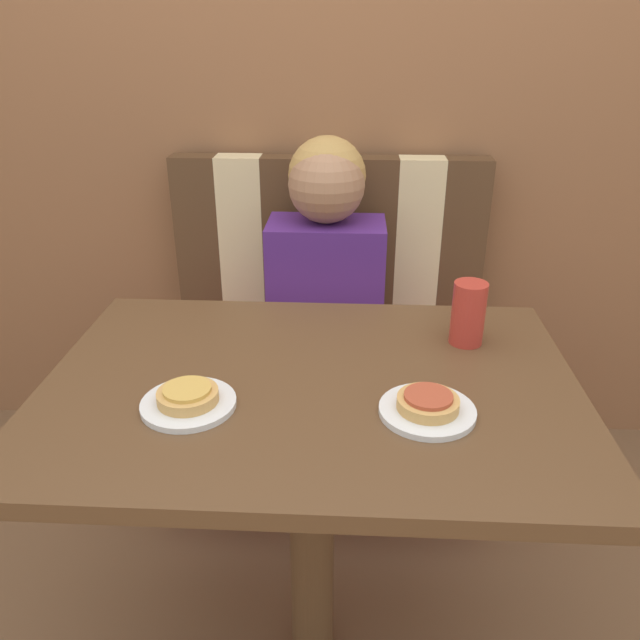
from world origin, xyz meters
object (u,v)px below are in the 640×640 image
Objects in this scene: pizza_right at (428,402)px; pizza_left at (188,395)px; drinking_cup at (468,313)px; person at (326,251)px; plate_left at (189,404)px; plate_right at (427,411)px.

pizza_left is at bearing 180.00° from pizza_right.
pizza_right is 0.31m from drinking_cup.
person is 0.82m from pizza_right.
pizza_right is at bearing 0.00° from pizza_left.
person is 0.82m from plate_left.
drinking_cup is at bearing 68.51° from pizza_right.
pizza_left is at bearing -180.00° from plate_right.
pizza_left reaches higher than plate_left.
person is at bearing 74.74° from plate_left.
pizza_left is 0.80× the size of drinking_cup.
plate_left is at bearing 180.00° from pizza_right.
plate_right is 0.02m from pizza_right.
plate_right is at bearing -111.49° from drinking_cup.
plate_right is 1.56× the size of pizza_left.
drinking_cup reaches higher than plate_left.
drinking_cup is (0.11, 0.28, 0.04)m from pizza_right.
pizza_left reaches higher than plate_right.
plate_left is 0.43m from pizza_right.
plate_left and plate_right have the same top height.
plate_right is 1.24× the size of drinking_cup.
plate_right is at bearing 0.00° from plate_left.
plate_left is (-0.22, -0.79, -0.02)m from person.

